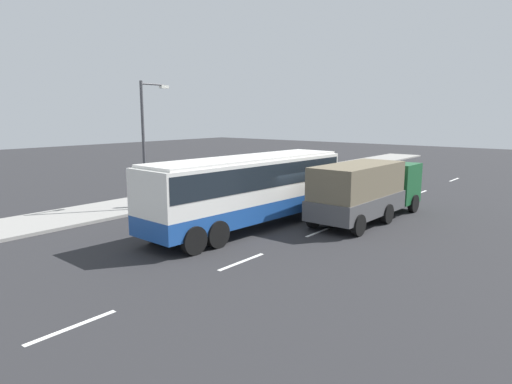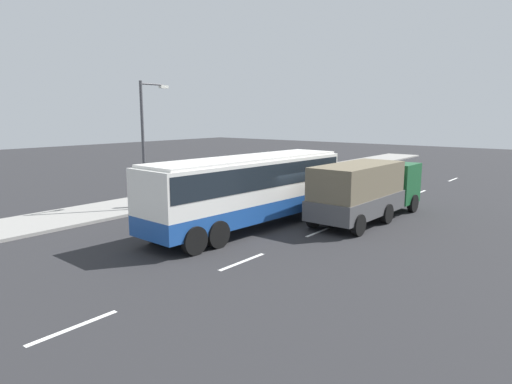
{
  "view_description": "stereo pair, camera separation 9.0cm",
  "coord_description": "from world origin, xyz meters",
  "views": [
    {
      "loc": [
        -17.29,
        -12.43,
        5.18
      ],
      "look_at": [
        -1.38,
        0.36,
        1.67
      ],
      "focal_mm": 31.57,
      "sensor_mm": 36.0,
      "label": 1
    },
    {
      "loc": [
        -17.34,
        -12.36,
        5.18
      ],
      "look_at": [
        -1.38,
        0.36,
        1.67
      ],
      "focal_mm": 31.57,
      "sensor_mm": 36.0,
      "label": 2
    }
  ],
  "objects": [
    {
      "name": "coach_bus",
      "position": [
        -1.7,
        0.53,
        2.05
      ],
      "size": [
        11.16,
        3.22,
        3.31
      ],
      "rotation": [
        0.0,
        0.0,
        -0.05
      ],
      "color": "#1E4C9E",
      "rests_on": "ground_plane"
    },
    {
      "name": "street_lamp",
      "position": [
        -2.14,
        7.28,
        4.07
      ],
      "size": [
        1.86,
        0.24,
        6.79
      ],
      "color": "#47474C",
      "rests_on": "sidewalk_curb"
    },
    {
      "name": "pedestrian_near_curb",
      "position": [
        -2.28,
        7.94,
        1.06
      ],
      "size": [
        0.32,
        0.32,
        1.59
      ],
      "rotation": [
        0.0,
        0.0,
        5.64
      ],
      "color": "#38334C",
      "rests_on": "sidewalk_curb"
    },
    {
      "name": "ground_plane",
      "position": [
        0.0,
        0.0,
        0.0
      ],
      "size": [
        120.0,
        120.0,
        0.0
      ],
      "primitive_type": "plane",
      "color": "#28282B"
    },
    {
      "name": "sidewalk_curb",
      "position": [
        0.0,
        8.9,
        0.07
      ],
      "size": [
        80.0,
        4.0,
        0.15
      ],
      "primitive_type": "cube",
      "color": "gray",
      "rests_on": "ground_plane"
    },
    {
      "name": "pedestrian_at_crossing",
      "position": [
        0.54,
        7.41,
        1.05
      ],
      "size": [
        0.32,
        0.32,
        1.57
      ],
      "rotation": [
        0.0,
        0.0,
        2.09
      ],
      "color": "black",
      "rests_on": "sidewalk_curb"
    },
    {
      "name": "lane_centreline",
      "position": [
        0.95,
        -2.38,
        0.0
      ],
      "size": [
        41.74,
        0.16,
        0.01
      ],
      "color": "white",
      "rests_on": "ground_plane"
    },
    {
      "name": "car_blue_saloon",
      "position": [
        12.3,
        4.53,
        0.79
      ],
      "size": [
        4.58,
        2.33,
        1.5
      ],
      "rotation": [
        0.0,
        0.0,
        -0.09
      ],
      "color": "#194799",
      "rests_on": "ground_plane"
    },
    {
      "name": "cargo_truck",
      "position": [
        3.27,
        -2.97,
        1.59
      ],
      "size": [
        8.15,
        2.7,
        2.88
      ],
      "rotation": [
        0.0,
        0.0,
        -0.02
      ],
      "color": "#19592D",
      "rests_on": "ground_plane"
    }
  ]
}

